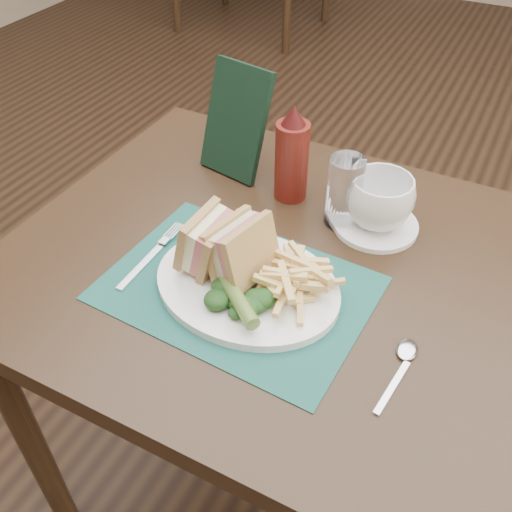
{
  "coord_description": "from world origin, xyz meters",
  "views": [
    {
      "loc": [
        0.29,
        -1.15,
        1.38
      ],
      "look_at": [
        -0.01,
        -0.56,
        0.8
      ],
      "focal_mm": 40.0,
      "sensor_mm": 36.0,
      "label": 1
    }
  ],
  "objects_px": {
    "table_main": "(274,390)",
    "plate": "(247,285)",
    "saucer": "(375,225)",
    "coffee_cup": "(379,201)",
    "sandwich_half_a": "(197,236)",
    "sandwich_half_b": "(232,244)",
    "placemat": "(237,288)",
    "drinking_glass": "(344,192)",
    "ketchup_bottle": "(292,153)",
    "check_presenter": "(236,121)"
  },
  "relations": [
    {
      "from": "table_main",
      "to": "plate",
      "type": "relative_size",
      "value": 3.0
    },
    {
      "from": "saucer",
      "to": "coffee_cup",
      "type": "relative_size",
      "value": 1.29
    },
    {
      "from": "sandwich_half_a",
      "to": "saucer",
      "type": "height_order",
      "value": "sandwich_half_a"
    },
    {
      "from": "sandwich_half_a",
      "to": "sandwich_half_b",
      "type": "bearing_deg",
      "value": 8.03
    },
    {
      "from": "placemat",
      "to": "drinking_glass",
      "type": "bearing_deg",
      "value": 70.5
    },
    {
      "from": "table_main",
      "to": "drinking_glass",
      "type": "height_order",
      "value": "drinking_glass"
    },
    {
      "from": "plate",
      "to": "coffee_cup",
      "type": "distance_m",
      "value": 0.28
    },
    {
      "from": "sandwich_half_b",
      "to": "ketchup_bottle",
      "type": "bearing_deg",
      "value": 106.05
    },
    {
      "from": "sandwich_half_b",
      "to": "sandwich_half_a",
      "type": "bearing_deg",
      "value": -160.03
    },
    {
      "from": "plate",
      "to": "placemat",
      "type": "bearing_deg",
      "value": -156.55
    },
    {
      "from": "ketchup_bottle",
      "to": "sandwich_half_b",
      "type": "bearing_deg",
      "value": -87.25
    },
    {
      "from": "sandwich_half_b",
      "to": "drinking_glass",
      "type": "xyz_separation_m",
      "value": [
        0.1,
        0.21,
        -0.0
      ]
    },
    {
      "from": "placemat",
      "to": "saucer",
      "type": "height_order",
      "value": "saucer"
    },
    {
      "from": "table_main",
      "to": "drinking_glass",
      "type": "distance_m",
      "value": 0.47
    },
    {
      "from": "sandwich_half_a",
      "to": "check_presenter",
      "type": "xyz_separation_m",
      "value": [
        -0.09,
        0.29,
        0.04
      ]
    },
    {
      "from": "plate",
      "to": "drinking_glass",
      "type": "height_order",
      "value": "drinking_glass"
    },
    {
      "from": "placemat",
      "to": "check_presenter",
      "type": "xyz_separation_m",
      "value": [
        -0.17,
        0.31,
        0.1
      ]
    },
    {
      "from": "check_presenter",
      "to": "table_main",
      "type": "bearing_deg",
      "value": -36.15
    },
    {
      "from": "placemat",
      "to": "sandwich_half_a",
      "type": "bearing_deg",
      "value": 169.34
    },
    {
      "from": "ketchup_bottle",
      "to": "sandwich_half_a",
      "type": "bearing_deg",
      "value": -100.42
    },
    {
      "from": "table_main",
      "to": "sandwich_half_b",
      "type": "bearing_deg",
      "value": -121.58
    },
    {
      "from": "plate",
      "to": "sandwich_half_b",
      "type": "distance_m",
      "value": 0.07
    },
    {
      "from": "saucer",
      "to": "table_main",
      "type": "bearing_deg",
      "value": -127.67
    },
    {
      "from": "plate",
      "to": "check_presenter",
      "type": "distance_m",
      "value": 0.36
    },
    {
      "from": "plate",
      "to": "ketchup_bottle",
      "type": "relative_size",
      "value": 1.61
    },
    {
      "from": "drinking_glass",
      "to": "ketchup_bottle",
      "type": "distance_m",
      "value": 0.12
    },
    {
      "from": "sandwich_half_b",
      "to": "saucer",
      "type": "bearing_deg",
      "value": 67.53
    },
    {
      "from": "coffee_cup",
      "to": "check_presenter",
      "type": "distance_m",
      "value": 0.32
    },
    {
      "from": "placemat",
      "to": "coffee_cup",
      "type": "bearing_deg",
      "value": 60.02
    },
    {
      "from": "table_main",
      "to": "sandwich_half_a",
      "type": "height_order",
      "value": "sandwich_half_a"
    },
    {
      "from": "placemat",
      "to": "check_presenter",
      "type": "distance_m",
      "value": 0.36
    },
    {
      "from": "coffee_cup",
      "to": "drinking_glass",
      "type": "height_order",
      "value": "drinking_glass"
    },
    {
      "from": "check_presenter",
      "to": "ketchup_bottle",
      "type": "bearing_deg",
      "value": -4.46
    },
    {
      "from": "table_main",
      "to": "sandwich_half_b",
      "type": "height_order",
      "value": "sandwich_half_b"
    },
    {
      "from": "saucer",
      "to": "check_presenter",
      "type": "xyz_separation_m",
      "value": [
        -0.31,
        0.06,
        0.1
      ]
    },
    {
      "from": "ketchup_bottle",
      "to": "check_presenter",
      "type": "height_order",
      "value": "check_presenter"
    },
    {
      "from": "plate",
      "to": "coffee_cup",
      "type": "xyz_separation_m",
      "value": [
        0.13,
        0.24,
        0.05
      ]
    },
    {
      "from": "table_main",
      "to": "placemat",
      "type": "height_order",
      "value": "placemat"
    },
    {
      "from": "table_main",
      "to": "coffee_cup",
      "type": "bearing_deg",
      "value": 52.33
    },
    {
      "from": "placemat",
      "to": "drinking_glass",
      "type": "relative_size",
      "value": 3.13
    },
    {
      "from": "sandwich_half_a",
      "to": "placemat",
      "type": "bearing_deg",
      "value": -9.3
    },
    {
      "from": "saucer",
      "to": "drinking_glass",
      "type": "height_order",
      "value": "drinking_glass"
    },
    {
      "from": "table_main",
      "to": "check_presenter",
      "type": "height_order",
      "value": "check_presenter"
    },
    {
      "from": "ketchup_bottle",
      "to": "saucer",
      "type": "bearing_deg",
      "value": -6.32
    },
    {
      "from": "table_main",
      "to": "coffee_cup",
      "type": "relative_size",
      "value": 7.71
    },
    {
      "from": "drinking_glass",
      "to": "sandwich_half_a",
      "type": "bearing_deg",
      "value": -126.26
    },
    {
      "from": "table_main",
      "to": "plate",
      "type": "bearing_deg",
      "value": -96.92
    },
    {
      "from": "placemat",
      "to": "plate",
      "type": "distance_m",
      "value": 0.02
    },
    {
      "from": "placemat",
      "to": "sandwich_half_a",
      "type": "xyz_separation_m",
      "value": [
        -0.08,
        0.01,
        0.07
      ]
    },
    {
      "from": "plate",
      "to": "saucer",
      "type": "height_order",
      "value": "plate"
    }
  ]
}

